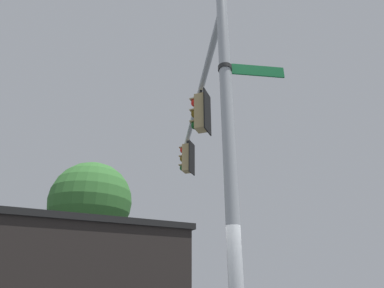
% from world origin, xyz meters
% --- Properties ---
extents(signal_pole, '(0.22, 0.22, 7.50)m').
position_xyz_m(signal_pole, '(0.00, 0.00, 3.75)').
color(signal_pole, '#ADB2B7').
rests_on(signal_pole, ground).
extents(mast_arm, '(6.75, 3.78, 0.15)m').
position_xyz_m(mast_arm, '(3.34, 1.82, 6.78)').
color(mast_arm, '#ADB2B7').
extents(traffic_light_nearest_pole, '(0.54, 0.49, 1.31)m').
position_xyz_m(traffic_light_nearest_pole, '(2.47, 1.37, 6.00)').
color(traffic_light_nearest_pole, black).
extents(traffic_light_mid_inner, '(0.54, 0.49, 1.31)m').
position_xyz_m(traffic_light_mid_inner, '(5.45, 2.99, 6.00)').
color(traffic_light_mid_inner, black).
extents(street_name_sign, '(0.68, 1.12, 0.22)m').
position_xyz_m(street_name_sign, '(0.17, -0.31, 5.34)').
color(street_name_sign, '#147238').
extents(storefront_building, '(11.23, 11.06, 4.60)m').
position_xyz_m(storefront_building, '(9.14, 10.12, 2.31)').
color(storefront_building, '#282321').
rests_on(storefront_building, ground).
extents(tree_by_storefront, '(4.56, 4.56, 8.31)m').
position_xyz_m(tree_by_storefront, '(9.80, 10.66, 6.02)').
color(tree_by_storefront, '#4C3823').
rests_on(tree_by_storefront, ground).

